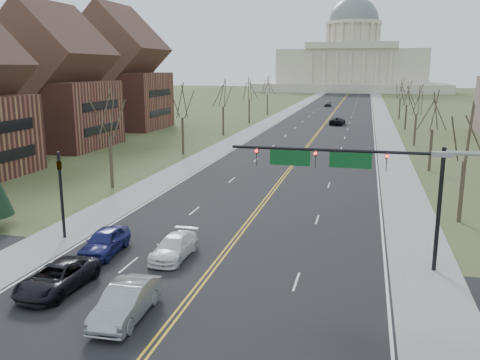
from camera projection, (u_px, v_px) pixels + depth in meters
The scene contains 28 objects.
road at pixel (331, 115), 123.71m from camera, with size 20.00×380.00×0.01m, color black.
cross_road at pixel (185, 304), 25.16m from camera, with size 120.00×14.00×0.01m, color black.
sidewalk_left at pixel (282, 114), 126.52m from camera, with size 4.00×380.00×0.03m, color gray.
sidewalk_right at pixel (382, 117), 120.90m from camera, with size 4.00×380.00×0.03m, color gray.
center_line at pixel (331, 115), 123.71m from camera, with size 0.42×380.00×0.01m, color gold.
edge_line_left at pixel (291, 115), 126.01m from camera, with size 0.15×380.00×0.01m, color silver.
edge_line_right at pixel (373, 116), 121.41m from camera, with size 0.15×380.00×0.01m, color silver.
capitol at pixel (352, 62), 253.21m from camera, with size 90.00×60.00×50.00m.
signal_mast at pixel (349, 169), 29.27m from camera, with size 12.12×0.44×7.20m.
signal_left at pixel (61, 185), 34.16m from camera, with size 0.32×0.36×6.00m.
tree_r_0 at pixel (467, 136), 37.16m from camera, with size 3.74×3.74×8.50m.
tree_l_0 at pixel (109, 116), 48.14m from camera, with size 3.96×3.96×9.00m.
tree_r_1 at pixel (434, 113), 56.12m from camera, with size 3.74×3.74×8.50m.
tree_l_1 at pixel (182, 102), 67.09m from camera, with size 3.96×3.96×9.00m.
tree_r_2 at pixel (417, 101), 75.07m from camera, with size 3.74×3.74×8.50m.
tree_l_2 at pixel (223, 95), 86.04m from camera, with size 3.96×3.96×9.00m.
tree_r_3 at pixel (407, 95), 94.02m from camera, with size 3.74×3.74×8.50m.
tree_l_3 at pixel (249, 90), 104.99m from camera, with size 3.96×3.96×9.00m.
tree_r_4 at pixel (401, 90), 112.97m from camera, with size 3.74×3.74×8.50m.
tree_l_4 at pixel (267, 86), 123.95m from camera, with size 3.96×3.96×9.00m.
bldg_left_mid at pixel (53, 88), 73.44m from camera, with size 15.10×14.28×20.75m.
bldg_left_far at pixel (118, 78), 96.44m from camera, with size 17.10×14.28×23.25m.
car_sb_inner_lead at pixel (126, 302), 23.59m from camera, with size 1.72×4.94×1.63m, color gray.
car_sb_outer_lead at pixel (57, 278), 26.53m from camera, with size 2.39×5.19×1.44m, color black.
car_sb_inner_second at pixel (174, 247), 31.14m from camera, with size 1.90×4.66×1.35m, color white.
car_sb_outer_second at pixel (105, 242), 31.78m from camera, with size 1.89×4.69×1.60m, color navy.
car_far_nb at pixel (337, 121), 103.76m from camera, with size 2.58×5.59×1.55m, color black.
car_far_sb at pixel (328, 104), 152.29m from camera, with size 1.95×4.84×1.65m, color #53575C.
Camera 1 is at (8.23, -15.89, 11.47)m, focal length 38.00 mm.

